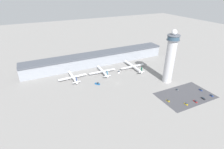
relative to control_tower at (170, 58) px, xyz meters
The scene contains 17 objects.
ground_plane 74.14m from the control_tower, 159.33° to the left, with size 1000.00×1000.00×0.00m, color gray.
terminal_building 114.55m from the control_tower, 123.53° to the left, with size 228.91×25.00×18.52m.
control_tower is the anchor object (origin of this frame).
parking_lot_surface 49.39m from the control_tower, 95.47° to the right, with size 64.00×40.00×0.01m, color #424247.
airplane_gate_alpha 129.13m from the control_tower, 152.12° to the left, with size 39.23×35.65×11.64m.
airplane_gate_bravo 94.22m from the control_tower, 139.48° to the left, with size 40.31×35.82×11.44m.
airplane_gate_charlie 63.90m from the control_tower, 110.16° to the left, with size 40.71×46.01×11.52m.
service_truck_catering 91.62m from the control_tower, 138.23° to the left, with size 8.21×3.19×2.49m.
service_truck_fuel 97.52m from the control_tower, 159.65° to the left, with size 5.94×6.63×2.70m.
service_truck_baggage 75.35m from the control_tower, 131.28° to the left, with size 6.28×7.03×2.71m.
car_green_van 59.96m from the control_tower, 93.89° to the right, with size 1.86×4.70×1.49m.
car_navy_sedan 40.30m from the control_tower, 99.66° to the right, with size 1.86×4.22×1.38m.
car_yellow_taxi 53.39m from the control_tower, 58.74° to the right, with size 1.92×4.13×1.46m.
car_maroon_suv 56.95m from the control_tower, 129.39° to the right, with size 1.81×4.03×1.45m.
car_grey_coupe 61.22m from the control_tower, 108.40° to the right, with size 1.95×4.20×1.44m.
car_blue_compact 60.36m from the control_tower, 79.61° to the right, with size 2.07×4.80×1.57m.
car_silver_sedan 63.90m from the control_tower, 65.46° to the right, with size 1.97×4.25×1.48m.
Camera 1 is at (-91.83, -175.20, 113.25)m, focal length 28.00 mm.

